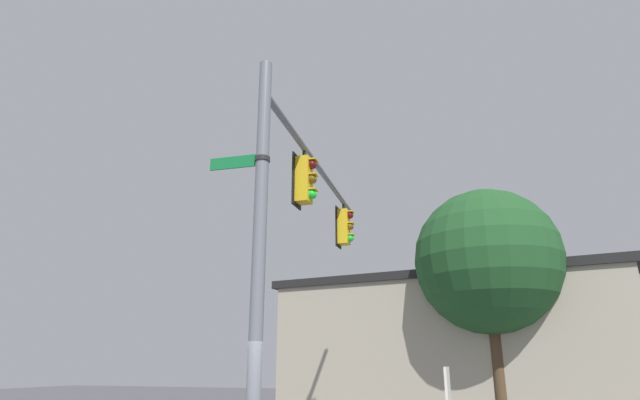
% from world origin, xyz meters
% --- Properties ---
extents(signal_pole, '(0.23, 0.23, 7.45)m').
position_xyz_m(signal_pole, '(0.00, 0.00, 3.72)').
color(signal_pole, slate).
rests_on(signal_pole, ground).
extents(mast_arm, '(7.84, 0.55, 0.14)m').
position_xyz_m(mast_arm, '(-3.92, -0.20, 6.82)').
color(mast_arm, slate).
extents(traffic_light_nearest_pole, '(0.54, 0.49, 1.31)m').
position_xyz_m(traffic_light_nearest_pole, '(-2.50, -0.11, 6.05)').
color(traffic_light_nearest_pole, black).
extents(traffic_light_mid_inner, '(0.54, 0.49, 1.31)m').
position_xyz_m(traffic_light_mid_inner, '(-6.65, -0.32, 6.05)').
color(traffic_light_mid_inner, black).
extents(street_name_sign, '(0.27, 1.12, 0.22)m').
position_xyz_m(street_name_sign, '(0.01, -0.28, 5.53)').
color(street_name_sign, '#147238').
extents(storefront_building, '(8.25, 13.58, 5.34)m').
position_xyz_m(storefront_building, '(-13.16, 2.16, 2.68)').
color(storefront_building, '#A89E89').
rests_on(storefront_building, ground).
extents(tree_by_storefront, '(4.81, 4.81, 7.86)m').
position_xyz_m(tree_by_storefront, '(-10.17, 3.65, 5.44)').
color(tree_by_storefront, '#4C3823').
rests_on(tree_by_storefront, ground).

